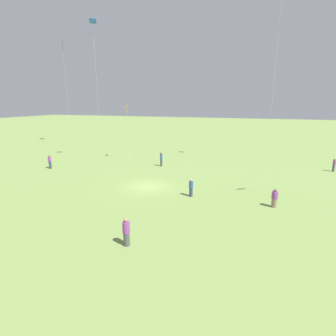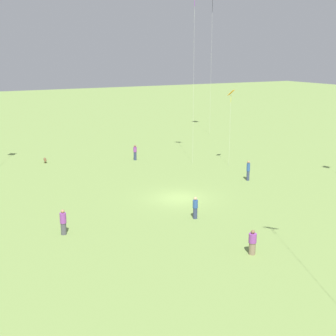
# 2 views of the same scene
# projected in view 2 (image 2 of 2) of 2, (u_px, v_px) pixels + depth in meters

# --- Properties ---
(ground_plane) EXTENTS (240.00, 240.00, 0.00)m
(ground_plane) POSITION_uv_depth(u_px,v_px,m) (179.00, 198.00, 38.87)
(ground_plane) COLOR #7A994C
(person_0) EXTENTS (0.41, 0.41, 1.73)m
(person_0) POSITION_uv_depth(u_px,v_px,m) (135.00, 153.00, 52.32)
(person_0) COLOR #333D5B
(person_0) RESTS_ON ground_plane
(person_1) EXTENTS (0.62, 0.62, 1.56)m
(person_1) POSITION_uv_depth(u_px,v_px,m) (252.00, 243.00, 27.90)
(person_1) COLOR #847056
(person_1) RESTS_ON ground_plane
(person_3) EXTENTS (0.55, 0.55, 1.74)m
(person_3) POSITION_uv_depth(u_px,v_px,m) (63.00, 222.00, 30.93)
(person_3) COLOR #4C4C51
(person_3) RESTS_ON ground_plane
(person_5) EXTENTS (0.45, 0.45, 1.90)m
(person_5) POSITION_uv_depth(u_px,v_px,m) (248.00, 170.00, 43.98)
(person_5) COLOR #333D5B
(person_5) RESTS_ON ground_plane
(person_7) EXTENTS (0.50, 0.50, 1.64)m
(person_7) POSITION_uv_depth(u_px,v_px,m) (195.00, 208.00, 33.92)
(person_7) COLOR #333D5B
(person_7) RESTS_ON ground_plane
(kite_3) EXTENTS (1.24, 1.36, 19.59)m
(kite_3) POSITION_uv_depth(u_px,v_px,m) (212.00, 3.00, 64.37)
(kite_3) COLOR red
(kite_3) RESTS_ON ground_plane
(kite_5) EXTENTS (0.91, 0.95, 7.99)m
(kite_5) POSITION_uv_depth(u_px,v_px,m) (231.00, 96.00, 48.31)
(kite_5) COLOR orange
(kite_5) RESTS_ON ground_plane
(kite_6) EXTENTS (1.11, 1.08, 18.05)m
(kite_6) POSITION_uv_depth(u_px,v_px,m) (195.00, 2.00, 47.00)
(kite_6) COLOR blue
(kite_6) RESTS_ON ground_plane
(dog_0) EXTENTS (0.70, 0.36, 0.54)m
(dog_0) POSITION_uv_depth(u_px,v_px,m) (45.00, 160.00, 51.11)
(dog_0) COLOR brown
(dog_0) RESTS_ON ground_plane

